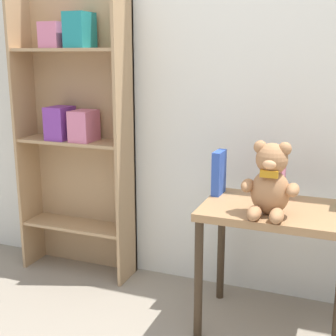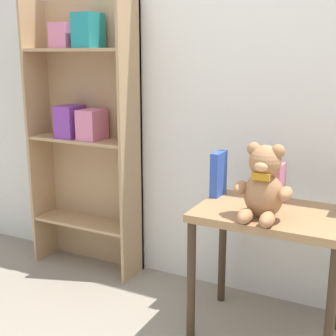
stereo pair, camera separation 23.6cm
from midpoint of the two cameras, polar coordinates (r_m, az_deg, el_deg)
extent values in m
cube|color=silver|center=(2.52, 6.05, 12.30)|extent=(4.80, 0.06, 2.50)
cube|color=tan|center=(3.02, -19.00, 3.50)|extent=(0.02, 0.23, 1.62)
cube|color=tan|center=(2.64, -7.84, 2.74)|extent=(0.02, 0.23, 1.62)
cube|color=tan|center=(2.90, -12.59, 3.53)|extent=(0.68, 0.02, 1.62)
cube|color=tan|center=(2.95, -13.21, -6.80)|extent=(0.65, 0.21, 0.02)
cube|color=tan|center=(2.82, -13.79, 3.16)|extent=(0.65, 0.21, 0.02)
cube|color=tan|center=(2.77, -14.42, 13.78)|extent=(0.65, 0.21, 0.02)
cube|color=#D17093|center=(2.81, -16.04, 15.30)|extent=(0.12, 0.16, 0.14)
cube|color=teal|center=(2.72, -13.27, 16.05)|extent=(0.12, 0.16, 0.19)
cube|color=purple|center=(2.84, -15.38, 5.29)|extent=(0.12, 0.16, 0.19)
cube|color=#D17093|center=(2.74, -12.66, 5.02)|extent=(0.12, 0.16, 0.18)
cube|color=#9E754C|center=(2.19, 10.06, -5.24)|extent=(0.67, 0.46, 0.04)
cylinder|color=#37291A|center=(2.21, 0.61, -13.60)|extent=(0.04, 0.04, 0.59)
cylinder|color=#37291A|center=(2.56, 3.85, -9.72)|extent=(0.04, 0.04, 0.59)
ellipsoid|color=#A8754C|center=(2.06, 9.17, -2.98)|extent=(0.17, 0.13, 0.20)
sphere|color=#A8754C|center=(2.02, 9.33, 1.06)|extent=(0.14, 0.14, 0.14)
sphere|color=#A8754C|center=(2.03, 7.95, 2.52)|extent=(0.06, 0.06, 0.06)
sphere|color=#A8754C|center=(2.00, 10.83, 2.28)|extent=(0.06, 0.06, 0.06)
ellipsoid|color=tan|center=(1.97, 8.95, 0.42)|extent=(0.06, 0.04, 0.04)
ellipsoid|color=#A8754C|center=(2.06, 6.47, -2.17)|extent=(0.06, 0.11, 0.06)
ellipsoid|color=#A8754C|center=(2.02, 11.77, -2.68)|extent=(0.06, 0.11, 0.06)
ellipsoid|color=#A8754C|center=(2.00, 7.16, -5.53)|extent=(0.06, 0.12, 0.06)
ellipsoid|color=#A8754C|center=(1.98, 9.80, -5.82)|extent=(0.06, 0.12, 0.06)
cube|color=#C68419|center=(1.98, 8.93, -0.77)|extent=(0.08, 0.02, 0.03)
cube|color=#2D51B7|center=(2.33, 3.36, -0.60)|extent=(0.04, 0.12, 0.22)
cube|color=#D17093|center=(2.26, 10.71, -1.66)|extent=(0.03, 0.11, 0.19)
camera|label=1|loc=(0.12, -92.86, -0.70)|focal=50.00mm
camera|label=2|loc=(0.12, 87.14, 0.70)|focal=50.00mm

